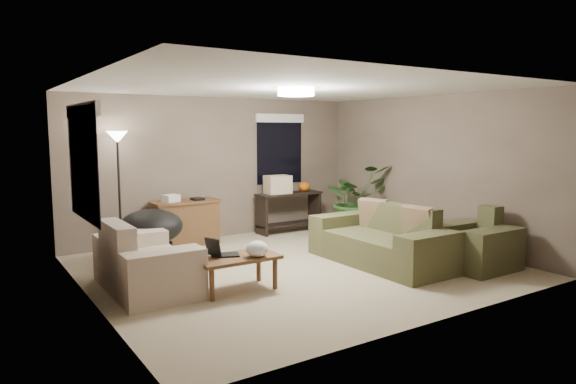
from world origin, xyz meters
TOP-DOWN VIEW (x-y plane):
  - room_shell at (0.00, 0.00)m, footprint 5.50×5.50m
  - main_sofa at (1.16, -0.50)m, footprint 0.95×2.20m
  - throw_pillows at (1.42, -0.50)m, footprint 0.39×1.39m
  - loveseat at (-2.12, 0.15)m, footprint 0.90×1.60m
  - armchair at (2.09, -1.38)m, footprint 0.95×1.00m
  - coffee_table at (-1.19, -0.49)m, footprint 1.00×0.55m
  - laptop at (-1.36, -0.39)m, footprint 0.42×0.33m
  - plastic_bag at (-0.99, -0.64)m, footprint 0.29×0.26m
  - desk at (-0.75, 2.19)m, footprint 1.10×0.50m
  - desk_papers at (-0.91, 2.18)m, footprint 0.69×0.30m
  - console_table at (1.31, 2.17)m, footprint 1.30×0.40m
  - pumpkin at (1.66, 2.17)m, footprint 0.29×0.29m
  - cardboard_box at (1.06, 2.17)m, footprint 0.48×0.38m
  - papasan_chair at (-1.65, 1.28)m, footprint 1.09×1.09m
  - floor_lamp at (-1.85, 2.15)m, footprint 0.32×0.32m
  - ceiling_fixture at (0.00, 0.00)m, footprint 0.50×0.50m
  - houseplant at (2.25, 1.35)m, footprint 1.16×1.29m
  - cat_scratching_post at (2.28, 0.51)m, footprint 0.32×0.32m
  - window_left at (-2.73, 0.30)m, footprint 0.05×1.56m
  - window_back at (1.30, 2.48)m, footprint 1.06×0.05m

SIDE VIEW (x-z plane):
  - cat_scratching_post at x=2.28m, z-range -0.04..0.46m
  - main_sofa at x=1.16m, z-range -0.13..0.72m
  - loveseat at x=-2.12m, z-range -0.13..0.72m
  - armchair at x=2.09m, z-range -0.13..0.72m
  - coffee_table at x=-1.19m, z-range 0.15..0.57m
  - desk at x=-0.75m, z-range 0.00..0.75m
  - console_table at x=1.31m, z-range 0.06..0.81m
  - papasan_chair at x=-1.65m, z-range 0.07..0.86m
  - laptop at x=-1.36m, z-range 0.36..0.60m
  - houseplant at x=2.25m, z-range 0.00..1.01m
  - plastic_bag at x=-0.99m, z-range 0.42..0.61m
  - throw_pillows at x=1.42m, z-range 0.42..0.88m
  - desk_papers at x=-0.91m, z-range 0.74..0.86m
  - pumpkin at x=1.66m, z-range 0.75..0.93m
  - cardboard_box at x=1.06m, z-range 0.75..1.09m
  - room_shell at x=0.00m, z-range -1.50..4.00m
  - floor_lamp at x=-1.85m, z-range 0.64..2.55m
  - window_left at x=-2.73m, z-range 1.12..2.45m
  - window_back at x=1.30m, z-range 1.12..2.45m
  - ceiling_fixture at x=0.00m, z-range 2.39..2.49m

